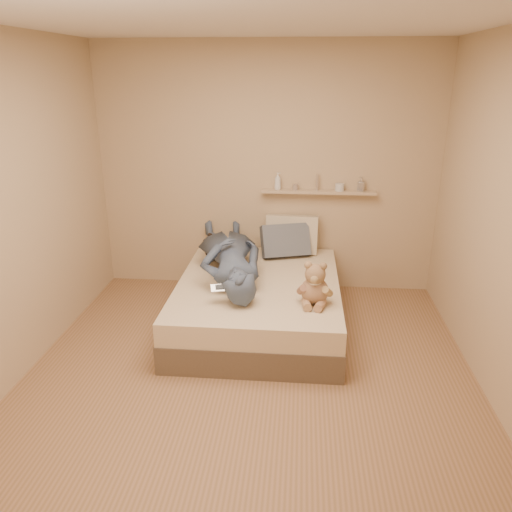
# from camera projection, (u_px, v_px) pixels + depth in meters

# --- Properties ---
(room) EXTENTS (3.80, 3.80, 3.80)m
(room) POSITION_uv_depth(u_px,v_px,m) (248.00, 221.00, 3.50)
(room) COLOR #93694C
(room) RESTS_ON ground
(bed) EXTENTS (1.50, 1.90, 0.45)m
(bed) POSITION_uv_depth(u_px,v_px,m) (259.00, 303.00, 4.74)
(bed) COLOR brown
(bed) RESTS_ON floor
(game_console) EXTENTS (0.17, 0.11, 0.06)m
(game_console) POSITION_uv_depth(u_px,v_px,m) (220.00, 288.00, 4.16)
(game_console) COLOR silver
(game_console) RESTS_ON bed
(teddy_bear) EXTENTS (0.32, 0.31, 0.39)m
(teddy_bear) POSITION_uv_depth(u_px,v_px,m) (315.00, 287.00, 4.14)
(teddy_bear) COLOR #916F4F
(teddy_bear) RESTS_ON bed
(dark_plush) EXTENTS (0.19, 0.19, 0.29)m
(dark_plush) POSITION_uv_depth(u_px,v_px,m) (214.00, 249.00, 5.13)
(dark_plush) COLOR black
(dark_plush) RESTS_ON bed
(pillow_cream) EXTENTS (0.57, 0.26, 0.42)m
(pillow_cream) POSITION_uv_depth(u_px,v_px,m) (292.00, 234.00, 5.34)
(pillow_cream) COLOR beige
(pillow_cream) RESTS_ON bed
(pillow_grey) EXTENTS (0.56, 0.40, 0.37)m
(pillow_grey) POSITION_uv_depth(u_px,v_px,m) (285.00, 241.00, 5.23)
(pillow_grey) COLOR slate
(pillow_grey) RESTS_ON bed
(person) EXTENTS (0.98, 1.72, 0.39)m
(person) POSITION_uv_depth(u_px,v_px,m) (229.00, 255.00, 4.75)
(person) COLOR #3F4D63
(person) RESTS_ON bed
(wall_shelf) EXTENTS (1.20, 0.12, 0.03)m
(wall_shelf) POSITION_uv_depth(u_px,v_px,m) (318.00, 192.00, 5.24)
(wall_shelf) COLOR tan
(wall_shelf) RESTS_ON wall_back
(shelf_bottles) EXTENTS (0.95, 0.09, 0.18)m
(shelf_bottles) POSITION_uv_depth(u_px,v_px,m) (319.00, 184.00, 5.21)
(shelf_bottles) COLOR white
(shelf_bottles) RESTS_ON wall_shelf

